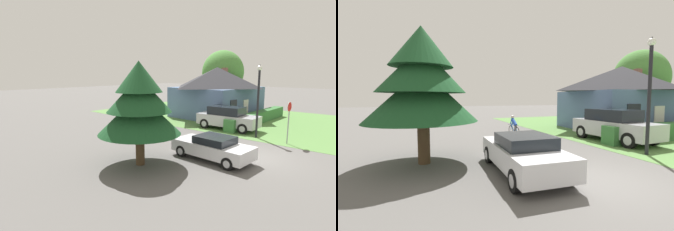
% 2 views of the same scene
% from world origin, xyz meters
% --- Properties ---
extents(ground_plane, '(140.00, 140.00, 0.00)m').
position_xyz_m(ground_plane, '(0.00, 0.00, 0.00)').
color(ground_plane, '#5B5956').
extents(cottage_house, '(9.08, 7.82, 5.16)m').
position_xyz_m(cottage_house, '(10.48, 8.95, 2.68)').
color(cottage_house, slate).
rests_on(cottage_house, ground).
extents(sedan_left_lane, '(2.01, 4.41, 1.31)m').
position_xyz_m(sedan_left_lane, '(-1.91, 1.56, 0.66)').
color(sedan_left_lane, silver).
rests_on(sedan_left_lane, ground).
extents(cyclist, '(0.44, 1.69, 1.41)m').
position_xyz_m(cyclist, '(0.62, 8.43, 0.67)').
color(cyclist, black).
rests_on(cyclist, ground).
extents(parked_suv_right, '(2.25, 4.99, 1.87)m').
position_xyz_m(parked_suv_right, '(5.42, 4.77, 0.94)').
color(parked_suv_right, '#B7B7BC').
rests_on(parked_suv_right, ground).
extents(street_lamp, '(0.34, 0.34, 5.16)m').
position_xyz_m(street_lamp, '(4.27, 1.80, 3.10)').
color(street_lamp, black).
rests_on(street_lamp, ground).
extents(conifer_tall_near, '(4.14, 4.14, 5.20)m').
position_xyz_m(conifer_tall_near, '(-5.03, 3.87, 3.15)').
color(conifer_tall_near, '#4C3823').
rests_on(conifer_tall_near, ground).
extents(deciduous_tree_right, '(5.12, 5.12, 7.31)m').
position_xyz_m(deciduous_tree_right, '(15.53, 11.26, 4.62)').
color(deciduous_tree_right, '#4C3823').
rests_on(deciduous_tree_right, ground).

